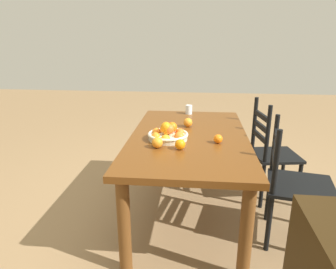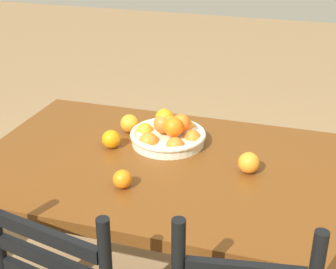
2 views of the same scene
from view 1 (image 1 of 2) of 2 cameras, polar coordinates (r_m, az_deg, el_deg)
name	(u,v)px [view 1 (image 1 of 2)]	position (r m, az deg, el deg)	size (l,w,h in m)	color
ground_plane	(187,213)	(2.79, 3.62, -14.49)	(12.00, 12.00, 0.00)	#8F704A
dining_table	(189,147)	(2.51, 3.90, -2.36)	(1.62, 0.94, 0.73)	#633512
chair_near_window	(294,184)	(2.44, 22.54, -8.61)	(0.54, 0.54, 0.92)	black
chair_by_cabinet	(271,154)	(2.98, 18.77, -3.49)	(0.45, 0.45, 0.95)	black
fruit_bowl	(168,133)	(2.35, 0.00, 0.20)	(0.32, 0.32, 0.15)	beige
orange_loose_0	(218,139)	(2.31, 9.37, -0.81)	(0.07, 0.07, 0.07)	orange
orange_loose_1	(188,122)	(2.69, 3.76, 2.27)	(0.08, 0.08, 0.08)	orange
orange_loose_2	(180,144)	(2.15, 2.28, -1.87)	(0.08, 0.08, 0.08)	orange
orange_loose_3	(157,143)	(2.18, -2.01, -1.54)	(0.08, 0.08, 0.08)	orange
drinking_glass	(189,110)	(3.14, 3.93, 4.69)	(0.07, 0.07, 0.09)	silver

